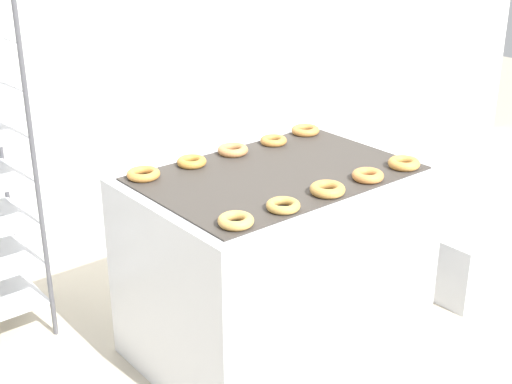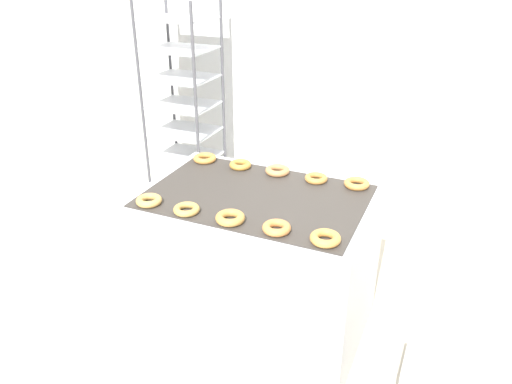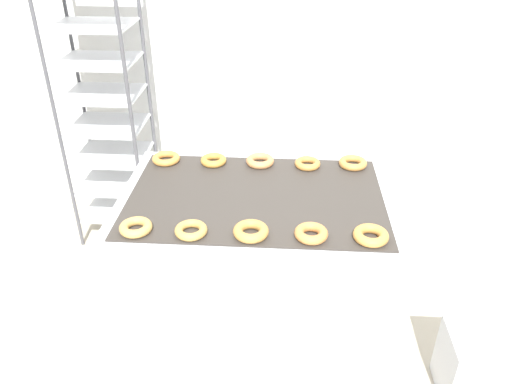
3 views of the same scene
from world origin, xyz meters
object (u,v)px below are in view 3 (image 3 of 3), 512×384
Objects in this scene: donut_near_center at (251,231)px; donut_far_center at (260,161)px; donut_near_rightmost at (371,235)px; donut_far_right at (307,163)px; donut_near_right at (311,233)px; donut_near_leftmost at (136,227)px; donut_near_left at (191,230)px; baking_rack_cart at (106,110)px; donut_far_left at (213,160)px; donut_far_leftmost at (166,158)px; donut_far_rightmost at (353,163)px; fryer_machine at (256,271)px; glaze_bin at (479,366)px.

donut_near_center reaches higher than donut_far_center.
donut_near_rightmost is 1.09× the size of donut_far_right.
donut_far_right is (-0.00, 0.64, -0.00)m from donut_near_right.
donut_near_left is (0.24, -0.00, -0.00)m from donut_near_leftmost.
donut_near_left is 0.70m from donut_far_center.
donut_near_rightmost is at bearing 0.33° from donut_near_center.
donut_far_right is (1.31, -0.68, -0.00)m from baking_rack_cart.
donut_near_right reaches higher than donut_far_left.
donut_near_right is 0.64m from donut_far_right.
donut_near_leftmost reaches higher than donut_near_left.
donut_near_right is at bearing 0.76° from donut_near_left.
donut_near_left is 0.65m from donut_far_left.
donut_near_leftmost is 0.94× the size of donut_far_leftmost.
baking_rack_cart is 12.54× the size of donut_far_rightmost.
donut_near_leftmost is at bearing -145.88° from donut_far_rightmost.
baking_rack_cart is (-1.06, 0.99, 0.48)m from fryer_machine.
glaze_bin is at bearing 0.69° from donut_near_right.
baking_rack_cart is 1.44m from donut_near_leftmost.
donut_far_right is (-0.25, 0.64, -0.00)m from donut_near_rightmost.
donut_far_left is at bearing 179.62° from donut_far_right.
donut_far_leftmost is (-0.50, 0.65, -0.00)m from donut_near_center.
baking_rack_cart reaches higher than donut_near_leftmost.
donut_near_right is at bearing -179.31° from glaze_bin.
donut_far_center reaches higher than donut_far_right.
fryer_machine is 0.58m from donut_far_center.
donut_far_right is (0.75, -0.01, -0.00)m from donut_far_leftmost.
donut_near_center is 1.07× the size of donut_near_right.
donut_far_center is at bearing 111.02° from donut_near_right.
fryer_machine is at bearing 33.66° from donut_near_leftmost.
donut_far_leftmost is 1.08× the size of donut_far_left.
donut_far_rightmost reaches higher than fryer_machine.
donut_far_left reaches higher than fryer_machine.
fryer_machine is 3.51× the size of glaze_bin.
donut_near_leftmost is 0.82m from donut_far_center.
donut_near_center reaches higher than fryer_machine.
fryer_machine is 9.50× the size of donut_far_left.
baking_rack_cart is 2.63m from glaze_bin.
baking_rack_cart reaches higher than donut_near_left.
donut_far_center reaches higher than donut_far_left.
donut_far_rightmost is (-0.62, 0.65, 0.75)m from glaze_bin.
donut_far_rightmost is (0.24, 0.02, 0.00)m from donut_far_right.
donut_far_rightmost reaches higher than donut_near_left.
donut_near_left is at bearing -58.69° from baking_rack_cart.
donut_near_rightmost is at bearing -68.94° from donut_far_right.
baking_rack_cart is 12.41× the size of donut_far_center.
donut_near_left is at bearing -179.24° from donut_near_right.
donut_near_leftmost is 0.99× the size of donut_near_right.
donut_far_center is at bearing 127.33° from donut_near_rightmost.
donut_far_leftmost is at bearing 139.40° from donut_near_right.
donut_far_right is at bearing -175.15° from donut_far_rightmost.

